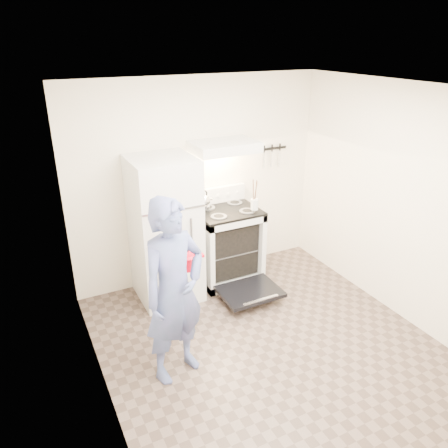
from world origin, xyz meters
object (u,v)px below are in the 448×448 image
at_px(stove_body, 227,246).
at_px(dutch_oven, 187,260).
at_px(refrigerator, 165,230).
at_px(tea_kettle, 203,200).
at_px(person, 174,291).

xyz_separation_m(stove_body, dutch_oven, (-0.92, -0.98, 0.49)).
distance_m(refrigerator, tea_kettle, 0.62).
bearing_deg(stove_body, refrigerator, -178.23).
height_order(stove_body, person, person).
height_order(person, dutch_oven, person).
bearing_deg(refrigerator, stove_body, 1.77).
relative_size(refrigerator, person, 0.99).
bearing_deg(tea_kettle, person, -122.63).
distance_m(tea_kettle, person, 1.72).
xyz_separation_m(person, dutch_oven, (0.26, 0.33, 0.09)).
height_order(refrigerator, tea_kettle, refrigerator).
bearing_deg(stove_body, dutch_oven, -133.18).
xyz_separation_m(refrigerator, stove_body, (0.81, 0.02, -0.39)).
relative_size(refrigerator, tea_kettle, 6.70).
xyz_separation_m(stove_body, tea_kettle, (-0.26, 0.13, 0.62)).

